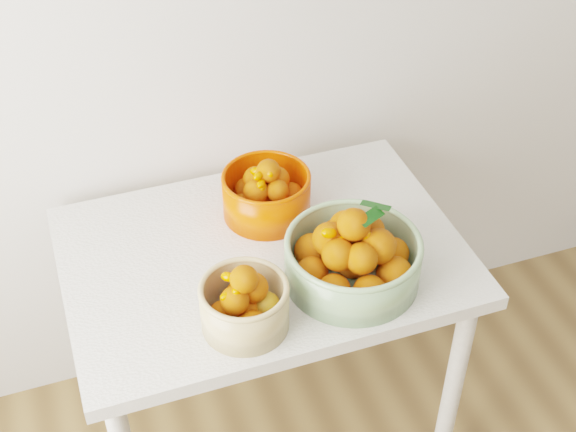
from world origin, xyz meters
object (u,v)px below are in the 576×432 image
bowl_orange (266,193)px  table (264,278)px  bowl_green (353,256)px  bowl_cream (244,304)px

bowl_orange → table: bearing=-111.6°
table → bowl_green: 0.29m
bowl_cream → bowl_orange: bearing=64.9°
table → bowl_orange: 0.22m
bowl_green → bowl_orange: bearing=110.9°
table → bowl_orange: (0.06, 0.14, 0.16)m
bowl_cream → bowl_green: bowl_green is taller
table → bowl_cream: size_ratio=3.79×
bowl_green → bowl_orange: 0.33m
bowl_green → bowl_cream: bearing=-168.5°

